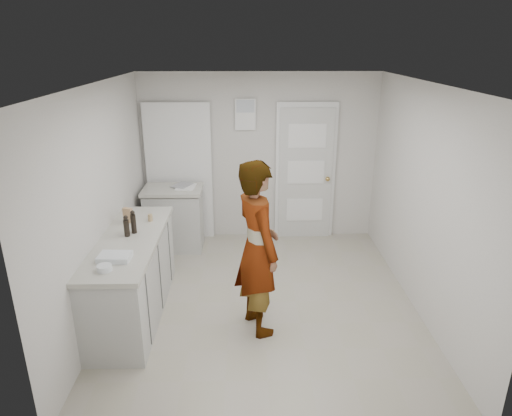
{
  "coord_description": "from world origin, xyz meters",
  "views": [
    {
      "loc": [
        -0.17,
        -4.68,
        2.9
      ],
      "look_at": [
        -0.08,
        0.4,
        1.04
      ],
      "focal_mm": 32.0,
      "sensor_mm": 36.0,
      "label": 1
    }
  ],
  "objects_px": {
    "spice_jar": "(150,218)",
    "baking_dish": "(115,257)",
    "oil_cruet_a": "(126,226)",
    "oil_cruet_b": "(133,222)",
    "person": "(257,248)",
    "cake_mix_box": "(128,215)",
    "egg_bowl": "(104,268)"
  },
  "relations": [
    {
      "from": "cake_mix_box",
      "to": "egg_bowl",
      "type": "distance_m",
      "value": 1.19
    },
    {
      "from": "cake_mix_box",
      "to": "baking_dish",
      "type": "height_order",
      "value": "cake_mix_box"
    },
    {
      "from": "oil_cruet_a",
      "to": "baking_dish",
      "type": "bearing_deg",
      "value": -88.13
    },
    {
      "from": "oil_cruet_a",
      "to": "oil_cruet_b",
      "type": "xyz_separation_m",
      "value": [
        0.06,
        0.09,
        0.01
      ]
    },
    {
      "from": "cake_mix_box",
      "to": "oil_cruet_b",
      "type": "xyz_separation_m",
      "value": [
        0.14,
        -0.31,
        0.04
      ]
    },
    {
      "from": "cake_mix_box",
      "to": "spice_jar",
      "type": "relative_size",
      "value": 2.09
    },
    {
      "from": "spice_jar",
      "to": "oil_cruet_b",
      "type": "distance_m",
      "value": 0.37
    },
    {
      "from": "spice_jar",
      "to": "baking_dish",
      "type": "distance_m",
      "value": 1.01
    },
    {
      "from": "spice_jar",
      "to": "oil_cruet_a",
      "type": "distance_m",
      "value": 0.47
    },
    {
      "from": "baking_dish",
      "to": "spice_jar",
      "type": "bearing_deg",
      "value": 81.72
    },
    {
      "from": "cake_mix_box",
      "to": "oil_cruet_a",
      "type": "xyz_separation_m",
      "value": [
        0.08,
        -0.4,
        0.03
      ]
    },
    {
      "from": "cake_mix_box",
      "to": "spice_jar",
      "type": "xyz_separation_m",
      "value": [
        0.25,
        0.04,
        -0.05
      ]
    },
    {
      "from": "cake_mix_box",
      "to": "oil_cruet_b",
      "type": "distance_m",
      "value": 0.34
    },
    {
      "from": "person",
      "to": "oil_cruet_a",
      "type": "relative_size",
      "value": 7.76
    },
    {
      "from": "cake_mix_box",
      "to": "baking_dish",
      "type": "xyz_separation_m",
      "value": [
        0.1,
        -0.96,
        -0.06
      ]
    },
    {
      "from": "spice_jar",
      "to": "oil_cruet_a",
      "type": "relative_size",
      "value": 0.35
    },
    {
      "from": "cake_mix_box",
      "to": "spice_jar",
      "type": "distance_m",
      "value": 0.25
    },
    {
      "from": "spice_jar",
      "to": "baking_dish",
      "type": "xyz_separation_m",
      "value": [
        -0.14,
        -1.0,
        -0.02
      ]
    },
    {
      "from": "person",
      "to": "baking_dish",
      "type": "height_order",
      "value": "person"
    },
    {
      "from": "cake_mix_box",
      "to": "egg_bowl",
      "type": "bearing_deg",
      "value": -64.41
    },
    {
      "from": "cake_mix_box",
      "to": "oil_cruet_a",
      "type": "bearing_deg",
      "value": -55.89
    },
    {
      "from": "baking_dish",
      "to": "egg_bowl",
      "type": "xyz_separation_m",
      "value": [
        -0.03,
        -0.23,
        0.0
      ]
    },
    {
      "from": "spice_jar",
      "to": "oil_cruet_b",
      "type": "relative_size",
      "value": 0.32
    },
    {
      "from": "egg_bowl",
      "to": "person",
      "type": "bearing_deg",
      "value": 17.75
    },
    {
      "from": "spice_jar",
      "to": "oil_cruet_b",
      "type": "xyz_separation_m",
      "value": [
        -0.11,
        -0.35,
        0.08
      ]
    },
    {
      "from": "person",
      "to": "baking_dish",
      "type": "xyz_separation_m",
      "value": [
        -1.38,
        -0.23,
        0.03
      ]
    },
    {
      "from": "person",
      "to": "oil_cruet_b",
      "type": "xyz_separation_m",
      "value": [
        -1.34,
        0.42,
        0.13
      ]
    },
    {
      "from": "person",
      "to": "cake_mix_box",
      "type": "xyz_separation_m",
      "value": [
        -1.48,
        0.73,
        0.09
      ]
    },
    {
      "from": "cake_mix_box",
      "to": "baking_dish",
      "type": "relative_size",
      "value": 0.55
    },
    {
      "from": "oil_cruet_a",
      "to": "oil_cruet_b",
      "type": "distance_m",
      "value": 0.1
    },
    {
      "from": "spice_jar",
      "to": "baking_dish",
      "type": "bearing_deg",
      "value": -98.28
    },
    {
      "from": "person",
      "to": "oil_cruet_b",
      "type": "height_order",
      "value": "person"
    }
  ]
}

